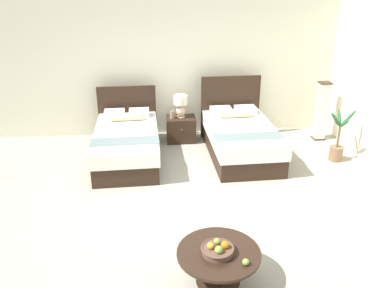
{
  "coord_description": "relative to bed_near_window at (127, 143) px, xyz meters",
  "views": [
    {
      "loc": [
        -0.47,
        -5.32,
        3.22
      ],
      "look_at": [
        0.04,
        0.47,
        0.75
      ],
      "focal_mm": 37.31,
      "sensor_mm": 36.0,
      "label": 1
    }
  ],
  "objects": [
    {
      "name": "ground_plane",
      "position": [
        1.08,
        -1.63,
        -0.34
      ],
      "size": [
        10.31,
        9.57,
        0.02
      ],
      "primitive_type": "cube",
      "color": "#A5A08E"
    },
    {
      "name": "wall_back",
      "position": [
        1.08,
        1.35,
        1.09
      ],
      "size": [
        10.31,
        0.12,
        2.84
      ],
      "primitive_type": "cube",
      "color": "beige",
      "rests_on": "ground"
    },
    {
      "name": "bed_near_window",
      "position": [
        0.0,
        0.0,
        0.0
      ],
      "size": [
        1.24,
        2.22,
        1.14
      ],
      "color": "#2F1F15",
      "rests_on": "ground"
    },
    {
      "name": "bed_near_corner",
      "position": [
        2.15,
        0.01,
        0.01
      ],
      "size": [
        1.29,
        2.18,
        1.31
      ],
      "color": "#2F1F15",
      "rests_on": "ground"
    },
    {
      "name": "nightstand",
      "position": [
        1.06,
        0.81,
        -0.07
      ],
      "size": [
        0.6,
        0.5,
        0.51
      ],
      "color": "#2F1F15",
      "rests_on": "ground"
    },
    {
      "name": "table_lamp",
      "position": [
        1.06,
        0.83,
        0.47
      ],
      "size": [
        0.29,
        0.29,
        0.46
      ],
      "color": "beige",
      "rests_on": "nightstand"
    },
    {
      "name": "vase",
      "position": [
        0.88,
        0.77,
        0.27
      ],
      "size": [
        0.1,
        0.1,
        0.16
      ],
      "color": "gray",
      "rests_on": "nightstand"
    },
    {
      "name": "coffee_table",
      "position": [
        1.22,
        -3.42,
        -0.02
      ],
      "size": [
        0.93,
        0.93,
        0.41
      ],
      "color": "#2F1F15",
      "rests_on": "ground"
    },
    {
      "name": "fruit_bowl",
      "position": [
        1.2,
        -3.44,
        0.14
      ],
      "size": [
        0.37,
        0.37,
        0.15
      ],
      "color": "brown",
      "rests_on": "coffee_table"
    },
    {
      "name": "loose_apple",
      "position": [
        1.47,
        -3.66,
        0.12
      ],
      "size": [
        0.07,
        0.07,
        0.07
      ],
      "color": "#8EAB4B",
      "rests_on": "coffee_table"
    },
    {
      "name": "floor_lamp_corner",
      "position": [
        3.98,
        0.65,
        0.29
      ],
      "size": [
        0.24,
        0.24,
        1.23
      ],
      "color": "#3D2B1E",
      "rests_on": "ground"
    },
    {
      "name": "potted_palm",
      "position": [
        3.9,
        -0.41,
        -0.03
      ],
      "size": [
        0.53,
        0.57,
        0.99
      ],
      "color": "brown",
      "rests_on": "ground"
    }
  ]
}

